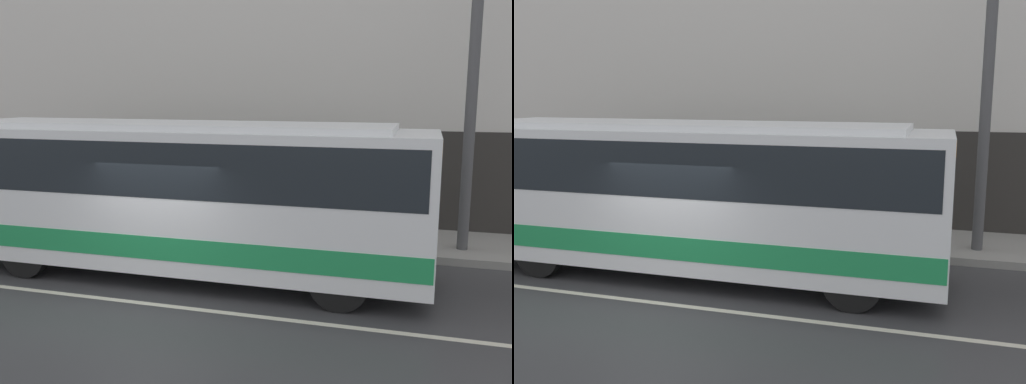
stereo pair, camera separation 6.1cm
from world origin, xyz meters
TOP-DOWN VIEW (x-y plane):
  - ground_plane at (0.00, 0.00)m, footprint 60.00×60.00m
  - sidewalk at (0.00, 5.38)m, footprint 60.00×2.76m
  - lane_stripe at (0.00, 0.00)m, footprint 54.00×0.14m
  - transit_bus at (-0.25, 1.77)m, footprint 10.56×2.51m
  - utility_pole_near at (5.69, 4.88)m, footprint 0.25×0.25m
  - pedestrian_waiting at (0.91, 4.88)m, footprint 0.36×0.36m

SIDE VIEW (x-z plane):
  - ground_plane at x=0.00m, z-range 0.00..0.00m
  - lane_stripe at x=0.00m, z-range 0.00..0.01m
  - sidewalk at x=0.00m, z-range 0.00..0.18m
  - pedestrian_waiting at x=0.91m, z-range 0.12..1.66m
  - transit_bus at x=-0.25m, z-range 0.20..3.41m
  - utility_pole_near at x=5.69m, z-range 0.18..7.30m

